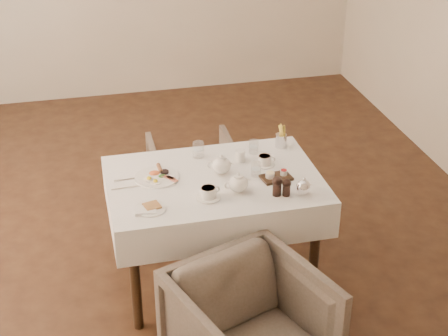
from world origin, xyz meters
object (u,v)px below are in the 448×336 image
armchair_far (193,177)px  breakfast_plate (157,176)px  teapot_centre (221,164)px  armchair_near (250,331)px  table (214,195)px

armchair_far → breakfast_plate: size_ratio=2.35×
armchair_far → teapot_centre: size_ratio=3.90×
armchair_far → teapot_centre: bearing=92.6°
armchair_far → teapot_centre: 0.96m
armchair_far → breakfast_plate: (-0.36, -0.77, 0.48)m
armchair_far → teapot_centre: (0.03, -0.80, 0.53)m
armchair_near → table: bearing=69.5°
table → armchair_far: bearing=88.1°
table → breakfast_plate: (-0.33, 0.09, 0.13)m
armchair_near → armchair_far: 1.75m
armchair_far → breakfast_plate: bearing=65.5°
table → teapot_centre: bearing=43.0°
breakfast_plate → teapot_centre: teapot_centre is taller
breakfast_plate → table: bearing=7.7°
table → teapot_centre: (0.06, 0.05, 0.18)m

